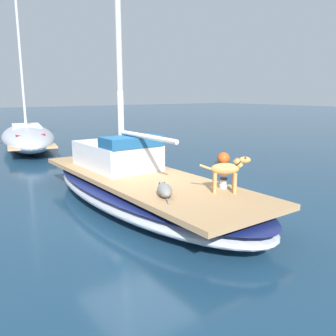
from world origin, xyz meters
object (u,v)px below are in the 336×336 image
object	(u,v)px
dog_grey	(164,190)
deck_winch	(223,183)
dog_tan	(227,170)
moored_boat_far_astern	(28,136)
mooring_buoy	(224,158)
sailboat_main	(142,190)

from	to	relation	value
dog_grey	deck_winch	distance (m)	1.24
dog_grey	dog_tan	xyz separation A→B (m)	(1.06, -0.49, 0.32)
dog_grey	moored_boat_far_astern	world-z (taller)	moored_boat_far_astern
moored_boat_far_astern	mooring_buoy	bearing A→B (deg)	-60.35
dog_tan	moored_boat_far_astern	distance (m)	12.29
sailboat_main	moored_boat_far_astern	world-z (taller)	moored_boat_far_astern
dog_tan	sailboat_main	bearing A→B (deg)	105.70
dog_tan	moored_boat_far_astern	bearing A→B (deg)	91.93
sailboat_main	dog_tan	xyz separation A→B (m)	(0.58, -2.06, 0.75)
deck_winch	mooring_buoy	xyz separation A→B (m)	(3.97, 4.05, -0.54)
dog_grey	moored_boat_far_astern	xyz separation A→B (m)	(0.65, 11.77, -0.23)
dog_grey	mooring_buoy	xyz separation A→B (m)	(5.19, 3.80, -0.55)
dog_tan	deck_winch	xyz separation A→B (m)	(0.15, 0.25, -0.32)
dog_tan	deck_winch	world-z (taller)	dog_tan
dog_tan	moored_boat_far_astern	size ratio (longest dim) A/B	0.10
dog_tan	deck_winch	distance (m)	0.43
deck_winch	sailboat_main	bearing A→B (deg)	111.92
dog_tan	moored_boat_far_astern	world-z (taller)	moored_boat_far_astern
deck_winch	dog_grey	bearing A→B (deg)	168.54
dog_tan	dog_grey	bearing A→B (deg)	155.14
sailboat_main	deck_winch	world-z (taller)	deck_winch
dog_grey	sailboat_main	bearing A→B (deg)	72.84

